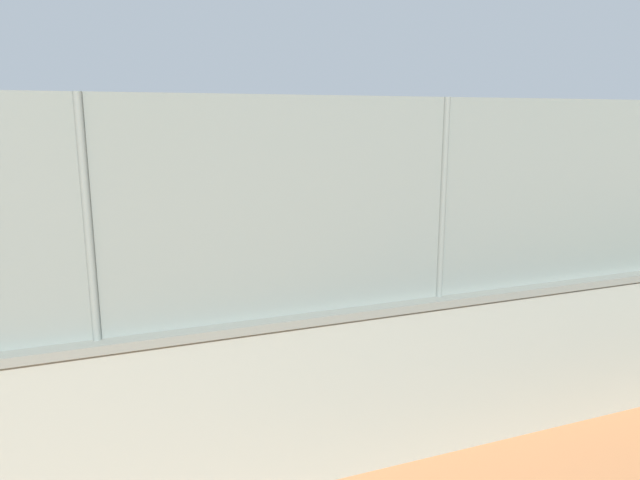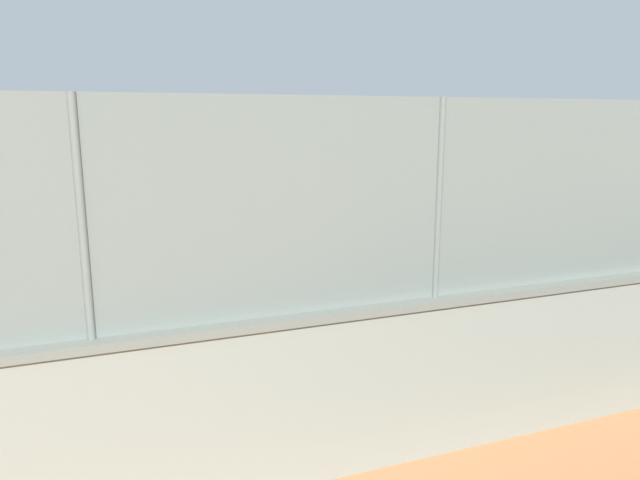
{
  "view_description": "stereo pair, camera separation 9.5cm",
  "coord_description": "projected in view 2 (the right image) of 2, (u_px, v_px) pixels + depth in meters",
  "views": [
    {
      "loc": [
        5.62,
        18.04,
        3.56
      ],
      "look_at": [
        1.75,
        8.1,
        1.33
      ],
      "focal_mm": 32.72,
      "sensor_mm": 36.0,
      "label": 1
    },
    {
      "loc": [
        5.53,
        18.07,
        3.56
      ],
      "look_at": [
        1.75,
        8.1,
        1.33
      ],
      "focal_mm": 32.72,
      "sensor_mm": 36.0,
      "label": 2
    }
  ],
  "objects": [
    {
      "name": "player_near_wall_returning",
      "position": [
        288.0,
        210.0,
        16.51
      ],
      "size": [
        0.79,
        1.11,
        1.72
      ],
      "color": "navy",
      "rests_on": "ground_plane"
    },
    {
      "name": "ground_plane",
      "position": [
        282.0,
        228.0,
        19.19
      ],
      "size": [
        260.0,
        260.0,
        0.0
      ],
      "primitive_type": "plane",
      "color": "#B27247"
    },
    {
      "name": "player_crossing_court",
      "position": [
        123.0,
        266.0,
        10.39
      ],
      "size": [
        1.25,
        0.77,
        1.65
      ],
      "color": "#591919",
      "rests_on": "ground_plane"
    },
    {
      "name": "sports_ball",
      "position": [
        132.0,
        292.0,
        8.85
      ],
      "size": [
        0.08,
        0.08,
        0.08
      ],
      "primitive_type": "sphere",
      "color": "yellow"
    }
  ]
}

